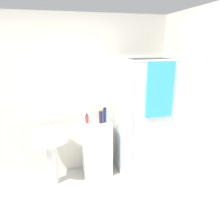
{
  "coord_description": "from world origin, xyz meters",
  "views": [
    {
      "loc": [
        -0.05,
        -1.7,
        2.05
      ],
      "look_at": [
        0.67,
        1.16,
        1.14
      ],
      "focal_mm": 35.0,
      "sensor_mm": 36.0,
      "label": 1
    }
  ],
  "objects_px": {
    "shampoo_bottle_blue": "(105,115)",
    "lotion_bottle_white": "(96,116)",
    "soap_dispenser": "(87,119)",
    "sink": "(51,143)",
    "shampoo_bottle_tall_black": "(101,116)"
  },
  "relations": [
    {
      "from": "shampoo_bottle_blue",
      "to": "lotion_bottle_white",
      "type": "height_order",
      "value": "shampoo_bottle_blue"
    },
    {
      "from": "lotion_bottle_white",
      "to": "shampoo_bottle_blue",
      "type": "bearing_deg",
      "value": -49.87
    },
    {
      "from": "soap_dispenser",
      "to": "shampoo_bottle_blue",
      "type": "height_order",
      "value": "shampoo_bottle_blue"
    },
    {
      "from": "shampoo_bottle_tall_black",
      "to": "shampoo_bottle_blue",
      "type": "relative_size",
      "value": 0.94
    },
    {
      "from": "soap_dispenser",
      "to": "shampoo_bottle_tall_black",
      "type": "relative_size",
      "value": 0.69
    },
    {
      "from": "shampoo_bottle_tall_black",
      "to": "lotion_bottle_white",
      "type": "bearing_deg",
      "value": 105.43
    },
    {
      "from": "soap_dispenser",
      "to": "lotion_bottle_white",
      "type": "xyz_separation_m",
      "value": [
        0.17,
        0.09,
        0.0
      ]
    },
    {
      "from": "shampoo_bottle_blue",
      "to": "lotion_bottle_white",
      "type": "distance_m",
      "value": 0.18
    },
    {
      "from": "sink",
      "to": "soap_dispenser",
      "type": "bearing_deg",
      "value": 15.35
    },
    {
      "from": "soap_dispenser",
      "to": "shampoo_bottle_blue",
      "type": "distance_m",
      "value": 0.28
    },
    {
      "from": "sink",
      "to": "lotion_bottle_white",
      "type": "xyz_separation_m",
      "value": [
        0.73,
        0.24,
        0.28
      ]
    },
    {
      "from": "sink",
      "to": "shampoo_bottle_blue",
      "type": "height_order",
      "value": "shampoo_bottle_blue"
    },
    {
      "from": "shampoo_bottle_blue",
      "to": "lotion_bottle_white",
      "type": "xyz_separation_m",
      "value": [
        -0.11,
        0.13,
        -0.05
      ]
    },
    {
      "from": "sink",
      "to": "shampoo_bottle_blue",
      "type": "distance_m",
      "value": 0.91
    },
    {
      "from": "shampoo_bottle_blue",
      "to": "lotion_bottle_white",
      "type": "bearing_deg",
      "value": 130.13
    }
  ]
}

